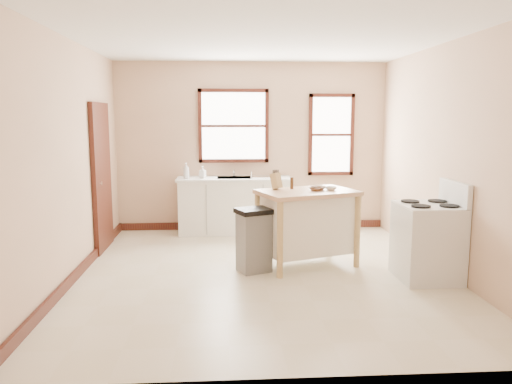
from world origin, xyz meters
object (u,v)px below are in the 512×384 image
at_px(soap_bottle_b, 203,172).
at_px(gas_stove, 428,231).
at_px(soap_bottle_a, 186,171).
at_px(knife_block, 276,182).
at_px(bowl_b, 319,188).
at_px(bowl_c, 331,188).
at_px(pepper_grinder, 292,183).
at_px(kitchen_island, 307,228).
at_px(dish_rack, 262,174).
at_px(trash_bin, 254,240).
at_px(bowl_a, 316,189).

distance_m(soap_bottle_b, gas_stove, 3.70).
relative_size(soap_bottle_a, knife_block, 1.26).
distance_m(bowl_b, bowl_c, 0.16).
relative_size(soap_bottle_a, gas_stove, 0.22).
xyz_separation_m(soap_bottle_b, gas_stove, (2.72, -2.48, -0.43)).
bearing_deg(gas_stove, soap_bottle_b, 137.69).
distance_m(pepper_grinder, gas_stove, 1.76).
height_order(kitchen_island, bowl_b, bowl_b).
xyz_separation_m(dish_rack, bowl_b, (0.59, -1.80, 0.03)).
height_order(dish_rack, knife_block, knife_block).
bearing_deg(trash_bin, bowl_a, -8.74).
height_order(soap_bottle_b, knife_block, knife_block).
bearing_deg(bowl_c, bowl_a, -170.76).
xyz_separation_m(pepper_grinder, trash_bin, (-0.51, -0.36, -0.66)).
distance_m(kitchen_island, knife_block, 0.71).
bearing_deg(gas_stove, soap_bottle_a, 140.57).
bearing_deg(dish_rack, gas_stove, -33.69).
bearing_deg(pepper_grinder, trash_bin, -144.68).
distance_m(dish_rack, trash_bin, 2.19).
distance_m(soap_bottle_b, bowl_b, 2.36).
height_order(kitchen_island, knife_block, knife_block).
height_order(soap_bottle_a, bowl_c, soap_bottle_a).
bearing_deg(bowl_b, dish_rack, 108.01).
bearing_deg(dish_rack, pepper_grinder, -60.45).
bearing_deg(bowl_b, pepper_grinder, 168.25).
relative_size(soap_bottle_a, trash_bin, 0.32).
relative_size(knife_block, bowl_b, 1.10).
bearing_deg(soap_bottle_a, knife_block, -37.11).
relative_size(knife_block, gas_stove, 0.17).
xyz_separation_m(bowl_a, trash_bin, (-0.80, -0.20, -0.60)).
relative_size(kitchen_island, bowl_a, 7.11).
xyz_separation_m(bowl_b, trash_bin, (-0.85, -0.29, -0.60)).
xyz_separation_m(dish_rack, bowl_c, (0.73, -1.87, 0.03)).
xyz_separation_m(soap_bottle_b, bowl_b, (1.56, -1.77, -0.02)).
height_order(soap_bottle_b, bowl_a, soap_bottle_b).
distance_m(soap_bottle_a, bowl_a, 2.55).
bearing_deg(bowl_a, trash_bin, -166.23).
bearing_deg(bowl_a, knife_block, 163.40).
bearing_deg(dish_rack, soap_bottle_b, -156.35).
xyz_separation_m(bowl_b, bowl_c, (0.14, -0.06, 0.00)).
distance_m(kitchen_island, gas_stove, 1.47).
xyz_separation_m(pepper_grinder, bowl_b, (0.34, -0.07, -0.05)).
height_order(soap_bottle_b, bowl_b, soap_bottle_b).
distance_m(dish_rack, bowl_c, 2.01).
xyz_separation_m(knife_block, gas_stove, (1.71, -0.76, -0.49)).
relative_size(knife_block, pepper_grinder, 1.33).
xyz_separation_m(bowl_c, trash_bin, (-1.00, -0.23, -0.60)).
relative_size(kitchen_island, bowl_b, 6.58).
distance_m(dish_rack, pepper_grinder, 1.75).
bearing_deg(trash_bin, bowl_c, -9.64).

